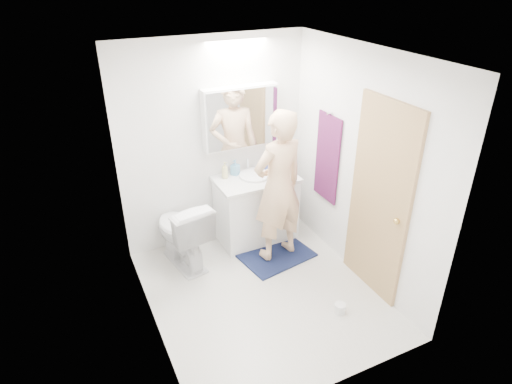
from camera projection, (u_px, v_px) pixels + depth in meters
floor at (262, 292)px, 4.56m from camera, size 2.50×2.50×0.00m
ceiling at (264, 55)px, 3.44m from camera, size 2.50×2.50×0.00m
wall_back at (214, 144)px, 5.00m from camera, size 2.50×0.00×2.50m
wall_front at (344, 266)px, 3.01m from camera, size 2.50×0.00×2.50m
wall_left at (142, 217)px, 3.58m from camera, size 0.00×2.50×2.50m
wall_right at (361, 168)px, 4.42m from camera, size 0.00×2.50×2.50m
vanity_cabinet at (256, 210)px, 5.30m from camera, size 0.90×0.55×0.78m
countertop at (256, 179)px, 5.11m from camera, size 0.95×0.58×0.04m
sink_basin at (255, 175)px, 5.11m from camera, size 0.36×0.36×0.03m
faucet at (248, 164)px, 5.24m from camera, size 0.02×0.02×0.16m
medicine_cabinet at (240, 117)px, 4.91m from camera, size 0.88×0.14×0.70m
mirror_panel at (243, 119)px, 4.85m from camera, size 0.84×0.01×0.66m
toilet at (181, 232)px, 4.83m from camera, size 0.59×0.87×0.82m
bath_rug at (277, 255)px, 5.11m from camera, size 0.88×0.68×0.02m
person at (278, 187)px, 4.69m from camera, size 0.69×0.51×1.72m
door at (379, 201)px, 4.23m from camera, size 0.04×0.80×2.00m
door_knob at (397, 221)px, 4.00m from camera, size 0.06×0.06×0.06m
towel at (327, 158)px, 4.90m from camera, size 0.02×0.42×1.00m
towel_hook at (330, 113)px, 4.65m from camera, size 0.07×0.02×0.02m
soap_bottle_a at (225, 170)px, 5.05m from camera, size 0.11×0.11×0.20m
soap_bottle_b at (235, 167)px, 5.13m from camera, size 0.12×0.12×0.19m
toothbrush_cup at (265, 165)px, 5.28m from camera, size 0.12×0.12×0.10m
toilet_paper_roll at (340, 308)px, 4.28m from camera, size 0.11×0.11×0.10m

